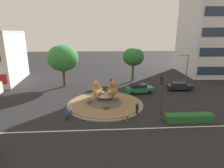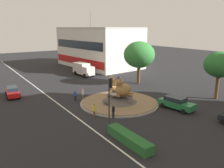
# 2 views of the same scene
# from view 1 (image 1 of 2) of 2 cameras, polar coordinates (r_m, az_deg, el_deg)

# --- Properties ---
(ground_plane) EXTENTS (160.00, 160.00, 0.00)m
(ground_plane) POSITION_cam_1_polar(r_m,az_deg,el_deg) (27.84, -2.10, -6.33)
(ground_plane) COLOR black
(lane_centreline) EXTENTS (112.00, 0.20, 0.01)m
(lane_centreline) POSITION_cam_1_polar(r_m,az_deg,el_deg) (21.17, -1.52, -13.80)
(lane_centreline) COLOR silver
(lane_centreline) RESTS_ON ground
(roundabout_island) EXTENTS (11.20, 11.20, 1.50)m
(roundabout_island) POSITION_cam_1_polar(r_m,az_deg,el_deg) (27.65, -2.11, -5.36)
(roundabout_island) COLOR gray
(roundabout_island) RESTS_ON ground
(cat_statue_calico) EXTENTS (2.17, 2.65, 2.54)m
(cat_statue_calico) POSITION_cam_1_polar(r_m,az_deg,el_deg) (27.08, -4.56, -1.54)
(cat_statue_calico) COLOR tan
(cat_statue_calico) RESTS_ON roundabout_island
(cat_statue_tabby) EXTENTS (1.73, 2.66, 2.72)m
(cat_statue_tabby) POSITION_cam_1_polar(r_m,az_deg,el_deg) (26.79, 0.26, -1.54)
(cat_statue_tabby) COLOR #9E703D
(cat_statue_tabby) RESTS_ON roundabout_island
(traffic_light_mast) EXTENTS (0.36, 0.46, 5.62)m
(traffic_light_mast) POSITION_cam_1_polar(r_m,az_deg,el_deg) (22.19, 14.97, -2.00)
(traffic_light_mast) COLOR #2D2D33
(traffic_light_mast) RESTS_ON ground
(office_tower) EXTENTS (18.63, 14.82, 24.91)m
(office_tower) POSITION_cam_1_polar(r_m,az_deg,el_deg) (54.99, 31.09, 15.63)
(office_tower) COLOR silver
(office_tower) RESTS_ON ground
(clipped_hedge_strip) EXTENTS (5.76, 1.20, 0.90)m
(clipped_hedge_strip) POSITION_cam_1_polar(r_m,az_deg,el_deg) (24.59, 22.52, -9.51)
(clipped_hedge_strip) COLOR #235B28
(clipped_hedge_strip) RESTS_ON ground
(broadleaf_tree_behind_island) EXTENTS (5.90, 5.90, 8.13)m
(broadleaf_tree_behind_island) POSITION_cam_1_polar(r_m,az_deg,el_deg) (36.96, -14.86, 7.63)
(broadleaf_tree_behind_island) COLOR brown
(broadleaf_tree_behind_island) RESTS_ON ground
(second_tree_near_tower) EXTENTS (4.55, 4.55, 7.24)m
(second_tree_near_tower) POSITION_cam_1_polar(r_m,az_deg,el_deg) (40.38, 6.53, 8.23)
(second_tree_near_tower) COLOR brown
(second_tree_near_tower) RESTS_ON ground
(streetlight_arm) EXTENTS (2.34, 0.79, 6.52)m
(streetlight_arm) POSITION_cam_1_polar(r_m,az_deg,el_deg) (36.52, 21.65, 4.21)
(streetlight_arm) COLOR #4C4C51
(streetlight_arm) RESTS_ON ground
(pedestrian_yellow_shirt) EXTENTS (0.36, 0.36, 1.73)m
(pedestrian_yellow_shirt) POSITION_cam_1_polar(r_m,az_deg,el_deg) (22.59, 4.76, -9.26)
(pedestrian_yellow_shirt) COLOR brown
(pedestrian_yellow_shirt) RESTS_ON ground
(pedestrian_white_shirt) EXTENTS (0.33, 0.33, 1.79)m
(pedestrian_white_shirt) POSITION_cam_1_polar(r_m,az_deg,el_deg) (24.50, -12.57, -7.43)
(pedestrian_white_shirt) COLOR brown
(pedestrian_white_shirt) RESTS_ON ground
(pedestrian_blue_shirt) EXTENTS (0.39, 0.39, 1.54)m
(pedestrian_blue_shirt) POSITION_cam_1_polar(r_m,az_deg,el_deg) (23.56, -13.58, -8.89)
(pedestrian_blue_shirt) COLOR black
(pedestrian_blue_shirt) RESTS_ON ground
(pedestrian_black_shirt) EXTENTS (0.38, 0.38, 1.64)m
(pedestrian_black_shirt) POSITION_cam_1_polar(r_m,az_deg,el_deg) (24.48, 7.67, -7.47)
(pedestrian_black_shirt) COLOR black
(pedestrian_black_shirt) RESTS_ON ground
(sedan_on_far_lane) EXTENTS (4.49, 2.00, 1.46)m
(sedan_on_far_lane) POSITION_cam_1_polar(r_m,az_deg,el_deg) (36.55, 20.03, -0.60)
(sedan_on_far_lane) COLOR black
(sedan_on_far_lane) RESTS_ON ground
(hatchback_near_shophouse) EXTENTS (5.01, 2.58, 1.66)m
(hatchback_near_shophouse) POSITION_cam_1_polar(r_m,az_deg,el_deg) (32.97, 8.30, -1.36)
(hatchback_near_shophouse) COLOR #1E6B38
(hatchback_near_shophouse) RESTS_ON ground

